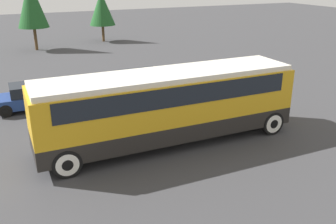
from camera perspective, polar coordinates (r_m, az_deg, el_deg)
name	(u,v)px	position (r m, az deg, el deg)	size (l,w,h in m)	color
ground_plane	(168,142)	(16.82, 0.00, -4.64)	(120.00, 120.00, 0.00)	#38383A
tour_bus	(170,101)	(16.12, 0.31, 1.71)	(11.42, 2.69, 3.23)	black
parked_car_near	(142,81)	(23.55, -3.95, 4.67)	(4.52, 1.81, 1.45)	#2D5638
parked_car_mid	(33,96)	(21.99, -19.82, 2.28)	(4.08, 1.84, 1.43)	navy
tree_left	(31,3)	(38.53, -20.13, 15.34)	(2.86, 2.86, 6.68)	brown
tree_right	(102,8)	(41.75, -10.07, 15.31)	(2.73, 2.73, 5.28)	brown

